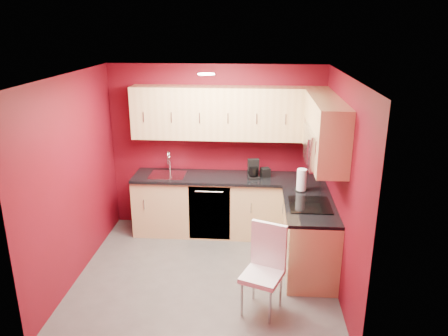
# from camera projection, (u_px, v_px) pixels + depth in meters

# --- Properties ---
(floor) EXTENTS (3.20, 3.20, 0.00)m
(floor) POSITION_uv_depth(u_px,v_px,m) (206.00, 274.00, 5.58)
(floor) COLOR #55514F
(floor) RESTS_ON ground
(ceiling) EXTENTS (3.20, 3.20, 0.00)m
(ceiling) POSITION_uv_depth(u_px,v_px,m) (203.00, 76.00, 4.79)
(ceiling) COLOR white
(ceiling) RESTS_ON wall_back
(wall_back) EXTENTS (3.20, 0.00, 3.20)m
(wall_back) POSITION_uv_depth(u_px,v_px,m) (216.00, 148.00, 6.61)
(wall_back) COLOR #600918
(wall_back) RESTS_ON floor
(wall_front) EXTENTS (3.20, 0.00, 3.20)m
(wall_front) POSITION_uv_depth(u_px,v_px,m) (184.00, 242.00, 3.77)
(wall_front) COLOR #600918
(wall_front) RESTS_ON floor
(wall_left) EXTENTS (0.00, 3.00, 3.00)m
(wall_left) POSITION_uv_depth(u_px,v_px,m) (74.00, 179.00, 5.30)
(wall_left) COLOR #600918
(wall_left) RESTS_ON floor
(wall_right) EXTENTS (0.00, 3.00, 3.00)m
(wall_right) POSITION_uv_depth(u_px,v_px,m) (341.00, 186.00, 5.07)
(wall_right) COLOR #600918
(wall_right) RESTS_ON floor
(base_cabinets_back) EXTENTS (2.80, 0.60, 0.87)m
(base_cabinets_back) POSITION_uv_depth(u_px,v_px,m) (228.00, 206.00, 6.57)
(base_cabinets_back) COLOR tan
(base_cabinets_back) RESTS_ON floor
(base_cabinets_right) EXTENTS (0.60, 1.30, 0.87)m
(base_cabinets_right) POSITION_uv_depth(u_px,v_px,m) (309.00, 238.00, 5.59)
(base_cabinets_right) COLOR tan
(base_cabinets_right) RESTS_ON floor
(countertop_back) EXTENTS (2.80, 0.63, 0.04)m
(countertop_back) POSITION_uv_depth(u_px,v_px,m) (228.00, 178.00, 6.41)
(countertop_back) COLOR black
(countertop_back) RESTS_ON base_cabinets_back
(countertop_right) EXTENTS (0.63, 1.27, 0.04)m
(countertop_right) POSITION_uv_depth(u_px,v_px,m) (310.00, 206.00, 5.43)
(countertop_right) COLOR black
(countertop_right) RESTS_ON base_cabinets_right
(upper_cabinets_back) EXTENTS (2.80, 0.35, 0.75)m
(upper_cabinets_back) POSITION_uv_depth(u_px,v_px,m) (229.00, 113.00, 6.25)
(upper_cabinets_back) COLOR #E0BD7F
(upper_cabinets_back) RESTS_ON wall_back
(upper_cabinets_right) EXTENTS (0.35, 1.55, 0.75)m
(upper_cabinets_right) POSITION_uv_depth(u_px,v_px,m) (325.00, 124.00, 5.30)
(upper_cabinets_right) COLOR #E0BD7F
(upper_cabinets_right) RESTS_ON wall_right
(microwave) EXTENTS (0.42, 0.76, 0.42)m
(microwave) POSITION_uv_depth(u_px,v_px,m) (323.00, 147.00, 5.15)
(microwave) COLOR silver
(microwave) RESTS_ON upper_cabinets_right
(cooktop) EXTENTS (0.50, 0.55, 0.01)m
(cooktop) POSITION_uv_depth(u_px,v_px,m) (310.00, 205.00, 5.39)
(cooktop) COLOR black
(cooktop) RESTS_ON countertop_right
(sink) EXTENTS (0.52, 0.42, 0.35)m
(sink) POSITION_uv_depth(u_px,v_px,m) (168.00, 172.00, 6.47)
(sink) COLOR silver
(sink) RESTS_ON countertop_back
(dishwasher_front) EXTENTS (0.60, 0.02, 0.82)m
(dishwasher_front) POSITION_uv_depth(u_px,v_px,m) (209.00, 213.00, 6.31)
(dishwasher_front) COLOR black
(dishwasher_front) RESTS_ON base_cabinets_back
(downlight) EXTENTS (0.20, 0.20, 0.01)m
(downlight) POSITION_uv_depth(u_px,v_px,m) (206.00, 74.00, 5.08)
(downlight) COLOR white
(downlight) RESTS_ON ceiling
(coffee_maker) EXTENTS (0.19, 0.24, 0.27)m
(coffee_maker) POSITION_uv_depth(u_px,v_px,m) (254.00, 169.00, 6.31)
(coffee_maker) COLOR black
(coffee_maker) RESTS_ON countertop_back
(napkin_holder) EXTENTS (0.16, 0.16, 0.13)m
(napkin_holder) POSITION_uv_depth(u_px,v_px,m) (265.00, 172.00, 6.37)
(napkin_holder) COLOR black
(napkin_holder) RESTS_ON countertop_back
(paper_towel) EXTENTS (0.23, 0.23, 0.30)m
(paper_towel) POSITION_uv_depth(u_px,v_px,m) (302.00, 180.00, 5.82)
(paper_towel) COLOR white
(paper_towel) RESTS_ON countertop_right
(dining_chair) EXTENTS (0.53, 0.54, 1.00)m
(dining_chair) POSITION_uv_depth(u_px,v_px,m) (262.00, 271.00, 4.71)
(dining_chair) COLOR white
(dining_chair) RESTS_ON floor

